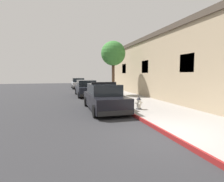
{
  "coord_description": "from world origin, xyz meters",
  "views": [
    {
      "loc": [
        -3.52,
        -5.28,
        2.15
      ],
      "look_at": [
        -0.2,
        6.69,
        1.0
      ],
      "focal_mm": 29.25,
      "sensor_mm": 36.0,
      "label": 1
    }
  ],
  "objects_px": {
    "parked_car_dark_far": "(78,83)",
    "street_tree": "(113,54)",
    "parked_car_silver_ahead": "(86,88)",
    "fire_hydrant": "(139,103)",
    "police_cruiser": "(104,98)"
  },
  "relations": [
    {
      "from": "parked_car_dark_far",
      "to": "street_tree",
      "type": "height_order",
      "value": "street_tree"
    },
    {
      "from": "parked_car_silver_ahead",
      "to": "fire_hydrant",
      "type": "bearing_deg",
      "value": -77.88
    },
    {
      "from": "parked_car_dark_far",
      "to": "fire_hydrant",
      "type": "relative_size",
      "value": 6.37
    },
    {
      "from": "police_cruiser",
      "to": "street_tree",
      "type": "height_order",
      "value": "street_tree"
    },
    {
      "from": "parked_car_silver_ahead",
      "to": "parked_car_dark_far",
      "type": "height_order",
      "value": "same"
    },
    {
      "from": "street_tree",
      "to": "parked_car_silver_ahead",
      "type": "bearing_deg",
      "value": 158.0
    },
    {
      "from": "fire_hydrant",
      "to": "parked_car_silver_ahead",
      "type": "bearing_deg",
      "value": 102.12
    },
    {
      "from": "police_cruiser",
      "to": "parked_car_silver_ahead",
      "type": "xyz_separation_m",
      "value": [
        -0.08,
        7.6,
        -0.0
      ]
    },
    {
      "from": "parked_car_silver_ahead",
      "to": "street_tree",
      "type": "bearing_deg",
      "value": -22.0
    },
    {
      "from": "parked_car_silver_ahead",
      "to": "fire_hydrant",
      "type": "distance_m",
      "value": 8.84
    },
    {
      "from": "parked_car_dark_far",
      "to": "street_tree",
      "type": "xyz_separation_m",
      "value": [
        2.42,
        -11.24,
        3.37
      ]
    },
    {
      "from": "parked_car_silver_ahead",
      "to": "fire_hydrant",
      "type": "xyz_separation_m",
      "value": [
        1.86,
        -8.64,
        -0.23
      ]
    },
    {
      "from": "police_cruiser",
      "to": "parked_car_silver_ahead",
      "type": "relative_size",
      "value": 1.0
    },
    {
      "from": "parked_car_silver_ahead",
      "to": "street_tree",
      "type": "height_order",
      "value": "street_tree"
    },
    {
      "from": "parked_car_dark_far",
      "to": "street_tree",
      "type": "bearing_deg",
      "value": -77.87
    }
  ]
}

